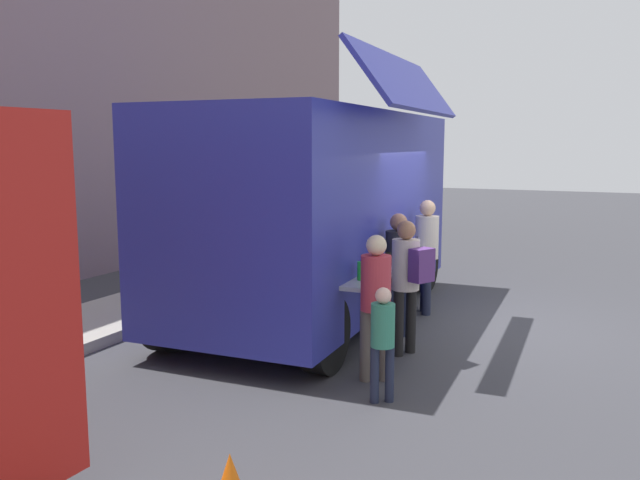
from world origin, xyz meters
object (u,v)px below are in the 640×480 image
customer_front_ordering (397,265)px  child_near_queue (383,334)px  food_truck_main (320,207)px  trash_bin (299,244)px  customer_mid_with_backpack (408,274)px  customer_rear_waiting (376,295)px  customer_extra_browsing (427,246)px

customer_front_ordering → child_near_queue: size_ratio=1.42×
food_truck_main → trash_bin: 4.67m
customer_mid_with_backpack → customer_rear_waiting: bearing=113.7°
trash_bin → child_near_queue: size_ratio=0.72×
customer_front_ordering → customer_extra_browsing: size_ratio=0.96×
customer_extra_browsing → customer_front_ordering: bearing=67.4°
trash_bin → customer_mid_with_backpack: (-5.16, -4.13, 0.60)m
food_truck_main → child_near_queue: 3.65m
customer_mid_with_backpack → child_near_queue: 1.62m
customer_front_ordering → child_near_queue: (-2.23, -0.60, -0.29)m
trash_bin → customer_front_ordering: size_ratio=0.50×
food_truck_main → customer_rear_waiting: (-2.31, -1.76, -0.69)m
customer_rear_waiting → customer_extra_browsing: customer_extra_browsing is taller
food_truck_main → customer_extra_browsing: (0.80, -1.45, -0.62)m
trash_bin → child_near_queue: child_near_queue is taller
customer_mid_with_backpack → food_truck_main: bearing=-9.4°
trash_bin → child_near_queue: bearing=-147.1°
food_truck_main → customer_rear_waiting: size_ratio=3.80×
food_truck_main → customer_extra_browsing: bearing=-63.2°
trash_bin → customer_mid_with_backpack: size_ratio=0.51×
customer_mid_with_backpack → customer_extra_browsing: 2.13m
customer_front_ordering → customer_mid_with_backpack: size_ratio=1.01×
customer_front_ordering → customer_rear_waiting: bearing=137.2°
food_truck_main → customer_extra_browsing: size_ratio=3.52×
customer_front_ordering → trash_bin: bearing=-13.5°
trash_bin → customer_extra_browsing: 4.89m
customer_mid_with_backpack → customer_rear_waiting: size_ratio=1.03×
food_truck_main → customer_front_ordering: size_ratio=3.66×
customer_rear_waiting → customer_front_ordering: bearing=-19.5°
trash_bin → customer_rear_waiting: bearing=-146.6°
trash_bin → customer_front_ordering: bearing=-140.1°
customer_front_ordering → customer_extra_browsing: bearing=-53.4°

